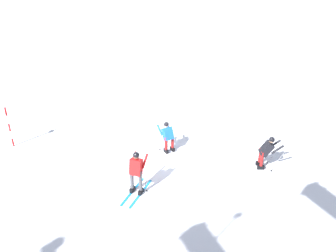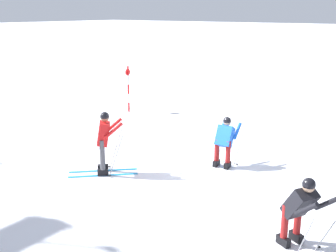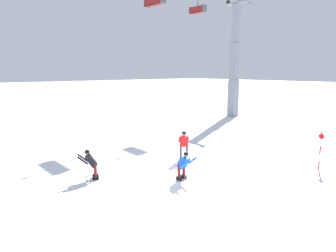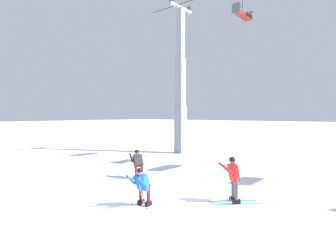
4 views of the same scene
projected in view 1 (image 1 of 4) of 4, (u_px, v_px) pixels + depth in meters
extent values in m
plane|color=white|center=(170.00, 160.00, 14.08)|extent=(260.00, 260.00, 0.00)
cube|color=white|center=(166.00, 153.00, 14.67)|extent=(0.28, 1.59, 0.01)
cube|color=black|center=(166.00, 151.00, 14.64)|extent=(0.14, 0.29, 0.16)
cylinder|color=maroon|center=(166.00, 143.00, 14.47)|extent=(0.13, 0.13, 0.60)
cube|color=white|center=(172.00, 151.00, 14.82)|extent=(0.28, 1.59, 0.01)
cube|color=black|center=(172.00, 149.00, 14.78)|extent=(0.14, 0.29, 0.16)
cylinder|color=maroon|center=(173.00, 142.00, 14.62)|extent=(0.13, 0.13, 0.60)
cube|color=blue|center=(168.00, 134.00, 14.48)|extent=(0.48, 0.54, 0.61)
sphere|color=tan|center=(166.00, 125.00, 14.42)|extent=(0.20, 0.20, 0.20)
sphere|color=black|center=(166.00, 124.00, 14.41)|extent=(0.22, 0.22, 0.22)
cylinder|color=blue|center=(160.00, 130.00, 14.59)|extent=(0.14, 0.46, 0.40)
cylinder|color=gray|center=(159.00, 141.00, 14.82)|extent=(0.19, 0.45, 1.02)
cylinder|color=black|center=(160.00, 150.00, 14.82)|extent=(0.07, 0.07, 0.01)
cylinder|color=blue|center=(169.00, 128.00, 14.80)|extent=(0.14, 0.46, 0.40)
cylinder|color=gray|center=(169.00, 138.00, 15.07)|extent=(0.08, 0.47, 1.02)
cylinder|color=black|center=(172.00, 146.00, 15.11)|extent=(0.07, 0.07, 0.01)
cylinder|color=red|center=(13.00, 142.00, 15.16)|extent=(0.07, 0.07, 0.38)
cylinder|color=white|center=(11.00, 135.00, 14.99)|extent=(0.07, 0.07, 0.38)
cylinder|color=red|center=(9.00, 127.00, 14.83)|extent=(0.07, 0.07, 0.38)
cylinder|color=white|center=(8.00, 119.00, 14.66)|extent=(0.07, 0.07, 0.38)
cylinder|color=red|center=(6.00, 112.00, 14.49)|extent=(0.07, 0.07, 0.38)
cylinder|color=red|center=(6.00, 113.00, 14.51)|extent=(0.02, 0.28, 0.28)
cube|color=white|center=(259.00, 165.00, 13.74)|extent=(1.44, 0.74, 0.01)
cube|color=black|center=(259.00, 163.00, 13.71)|extent=(0.30, 0.22, 0.16)
cylinder|color=maroon|center=(260.00, 155.00, 13.53)|extent=(0.13, 0.13, 0.64)
cube|color=white|center=(260.00, 169.00, 13.46)|extent=(1.44, 0.74, 0.01)
cube|color=black|center=(261.00, 167.00, 13.43)|extent=(0.30, 0.22, 0.16)
cylinder|color=maroon|center=(262.00, 159.00, 13.25)|extent=(0.13, 0.13, 0.64)
cube|color=black|center=(266.00, 149.00, 13.21)|extent=(0.67, 0.61, 0.64)
sphere|color=tan|center=(272.00, 141.00, 13.05)|extent=(0.21, 0.21, 0.21)
sphere|color=black|center=(272.00, 140.00, 13.03)|extent=(0.23, 0.23, 0.23)
cylinder|color=black|center=(275.00, 144.00, 13.37)|extent=(0.47, 0.28, 0.42)
cylinder|color=gray|center=(273.00, 155.00, 13.65)|extent=(0.49, 0.11, 1.09)
cylinder|color=black|center=(268.00, 162.00, 13.86)|extent=(0.07, 0.07, 0.01)
cylinder|color=black|center=(278.00, 150.00, 12.95)|extent=(0.47, 0.28, 0.42)
cylinder|color=gray|center=(277.00, 163.00, 13.16)|extent=(0.39, 0.33, 1.09)
cylinder|color=black|center=(271.00, 171.00, 13.28)|extent=(0.07, 0.07, 0.01)
cube|color=#198CCC|center=(133.00, 191.00, 12.13)|extent=(1.32, 1.34, 0.01)
cube|color=black|center=(132.00, 189.00, 12.09)|extent=(0.27, 0.28, 0.16)
cylinder|color=#4C4C51|center=(132.00, 179.00, 11.88)|extent=(0.13, 0.13, 0.79)
cube|color=#198CCC|center=(141.00, 193.00, 12.01)|extent=(1.32, 1.34, 0.01)
cube|color=black|center=(141.00, 192.00, 11.98)|extent=(0.27, 0.28, 0.16)
cylinder|color=#4C4C51|center=(140.00, 181.00, 11.77)|extent=(0.13, 0.13, 0.79)
cube|color=red|center=(136.00, 167.00, 11.64)|extent=(0.55, 0.55, 0.63)
sphere|color=#997051|center=(136.00, 156.00, 11.50)|extent=(0.21, 0.21, 0.21)
sphere|color=black|center=(136.00, 155.00, 11.49)|extent=(0.23, 0.23, 0.23)
cylinder|color=red|center=(133.00, 159.00, 11.88)|extent=(0.40, 0.40, 0.42)
cylinder|color=gray|center=(134.00, 174.00, 12.22)|extent=(0.22, 0.35, 1.13)
cylinder|color=black|center=(131.00, 187.00, 12.30)|extent=(0.07, 0.07, 0.01)
cylinder|color=red|center=(145.00, 161.00, 11.72)|extent=(0.40, 0.40, 0.42)
cylinder|color=gray|center=(147.00, 177.00, 12.04)|extent=(0.35, 0.22, 1.13)
cylinder|color=black|center=(147.00, 191.00, 12.08)|extent=(0.07, 0.07, 0.01)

